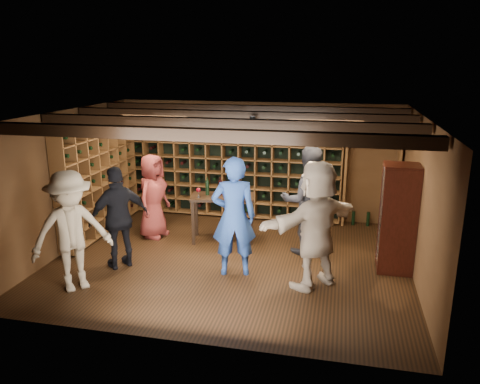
% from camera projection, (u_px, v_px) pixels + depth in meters
% --- Properties ---
extents(ground, '(6.00, 6.00, 0.00)m').
position_uv_depth(ground, '(230.00, 260.00, 8.09)').
color(ground, black).
rests_on(ground, ground).
extents(room_shell, '(6.00, 6.00, 6.00)m').
position_uv_depth(room_shell, '(230.00, 120.00, 7.49)').
color(room_shell, '#54361C').
rests_on(room_shell, ground).
extents(wine_rack_back, '(4.65, 0.30, 2.20)m').
position_uv_depth(wine_rack_back, '(232.00, 166.00, 10.08)').
color(wine_rack_back, brown).
rests_on(wine_rack_back, ground).
extents(wine_rack_left, '(0.30, 2.65, 2.20)m').
position_uv_depth(wine_rack_left, '(99.00, 176.00, 9.14)').
color(wine_rack_left, brown).
rests_on(wine_rack_left, ground).
extents(crate_shelf, '(1.20, 0.32, 2.07)m').
position_uv_depth(crate_shelf, '(374.00, 152.00, 9.35)').
color(crate_shelf, brown).
rests_on(crate_shelf, ground).
extents(display_cabinet, '(0.55, 0.50, 1.75)m').
position_uv_depth(display_cabinet, '(397.00, 221.00, 7.49)').
color(display_cabinet, black).
rests_on(display_cabinet, ground).
extents(man_blue_shirt, '(0.80, 0.63, 1.93)m').
position_uv_depth(man_blue_shirt, '(234.00, 217.00, 7.34)').
color(man_blue_shirt, navy).
rests_on(man_blue_shirt, ground).
extents(man_grey_suit, '(1.10, 0.95, 1.92)m').
position_uv_depth(man_grey_suit, '(307.00, 201.00, 8.20)').
color(man_grey_suit, black).
rests_on(man_grey_suit, ground).
extents(guest_red_floral, '(0.66, 0.88, 1.63)m').
position_uv_depth(guest_red_floral, '(153.00, 196.00, 9.00)').
color(guest_red_floral, maroon).
rests_on(guest_red_floral, ground).
extents(guest_woman_black, '(0.99, 1.02, 1.71)m').
position_uv_depth(guest_woman_black, '(119.00, 218.00, 7.63)').
color(guest_woman_black, black).
rests_on(guest_woman_black, ground).
extents(guest_khaki, '(1.30, 1.32, 1.82)m').
position_uv_depth(guest_khaki, '(71.00, 231.00, 6.86)').
color(guest_khaki, gray).
rests_on(guest_khaki, ground).
extents(guest_beige, '(1.67, 1.72, 1.96)m').
position_uv_depth(guest_beige, '(316.00, 225.00, 6.93)').
color(guest_beige, gray).
rests_on(guest_beige, ground).
extents(tasting_table, '(1.27, 0.80, 1.17)m').
position_uv_depth(tasting_table, '(223.00, 201.00, 8.79)').
color(tasting_table, black).
rests_on(tasting_table, ground).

